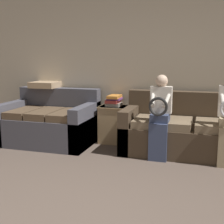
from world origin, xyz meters
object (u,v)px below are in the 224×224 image
object	(u,v)px
couch_side	(50,123)
couch_main	(193,132)
side_shelf	(114,124)
book_stack	(114,101)
child_left_seated	(160,113)
throw_pillow	(46,85)

from	to	relation	value
couch_side	couch_main	bearing A→B (deg)	1.76
side_shelf	book_stack	distance (m)	0.38
book_stack	child_left_seated	bearing A→B (deg)	-35.48
couch_main	child_left_seated	size ratio (longest dim) A/B	1.76
couch_side	throw_pillow	xyz separation A→B (m)	(-0.25, 0.36, 0.60)
child_left_seated	throw_pillow	xyz separation A→B (m)	(-2.08, 0.65, 0.28)
side_shelf	book_stack	bearing A→B (deg)	-65.22
throw_pillow	couch_side	bearing A→B (deg)	-55.03
child_left_seated	throw_pillow	size ratio (longest dim) A/B	2.56
child_left_seated	throw_pillow	world-z (taller)	child_left_seated
book_stack	throw_pillow	bearing A→B (deg)	177.21
couch_side	side_shelf	size ratio (longest dim) A/B	2.38
couch_main	throw_pillow	size ratio (longest dim) A/B	4.51
couch_main	couch_side	bearing A→B (deg)	-178.24
couch_main	throw_pillow	xyz separation A→B (m)	(-2.53, 0.29, 0.60)
side_shelf	throw_pillow	xyz separation A→B (m)	(-1.25, 0.06, 0.61)
child_left_seated	side_shelf	world-z (taller)	child_left_seated
book_stack	throw_pillow	distance (m)	1.27
book_stack	couch_side	bearing A→B (deg)	-163.20
child_left_seated	side_shelf	xyz separation A→B (m)	(-0.83, 0.60, -0.33)
couch_side	book_stack	size ratio (longest dim) A/B	4.53
couch_main	child_left_seated	xyz separation A→B (m)	(-0.44, -0.36, 0.32)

